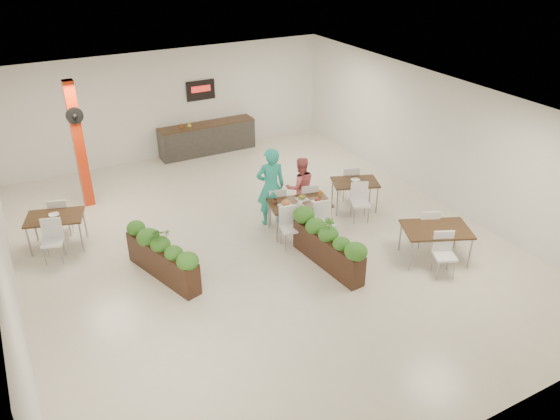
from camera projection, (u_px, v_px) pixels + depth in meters
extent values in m
plane|color=beige|center=(260.00, 243.00, 12.32)|extent=(12.00, 12.00, 0.00)
cube|color=white|center=(169.00, 104.00, 16.23)|extent=(10.00, 0.10, 3.20)
cube|color=white|center=(469.00, 352.00, 6.91)|extent=(10.00, 0.10, 3.20)
cube|color=white|center=(1.00, 235.00, 9.47)|extent=(0.10, 12.00, 3.20)
cube|color=white|center=(437.00, 139.00, 13.67)|extent=(0.10, 12.00, 3.20)
cube|color=white|center=(257.00, 105.00, 10.82)|extent=(10.00, 12.00, 0.04)
cube|color=red|center=(79.00, 145.00, 13.27)|extent=(0.25, 0.25, 3.20)
cylinder|color=black|center=(75.00, 116.00, 12.75)|extent=(0.40, 0.06, 0.40)
sphere|color=black|center=(75.00, 116.00, 12.72)|extent=(0.12, 0.12, 0.12)
cube|color=#282624|center=(207.00, 139.00, 16.92)|extent=(3.00, 0.60, 0.90)
cube|color=#311D10|center=(206.00, 124.00, 16.70)|extent=(3.00, 0.62, 0.04)
cube|color=black|center=(201.00, 90.00, 16.48)|extent=(0.90, 0.04, 0.60)
cube|color=red|center=(201.00, 89.00, 16.43)|extent=(0.60, 0.02, 0.18)
imported|color=#974519|center=(181.00, 125.00, 16.31)|extent=(0.09, 0.09, 0.19)
imported|color=gold|center=(189.00, 124.00, 16.42)|extent=(0.13, 0.13, 0.17)
cube|color=#311D10|center=(299.00, 203.00, 12.46)|extent=(1.53, 1.07, 0.04)
cylinder|color=gray|center=(277.00, 228.00, 12.18)|extent=(0.04, 0.04, 0.71)
cylinder|color=gray|center=(330.00, 220.00, 12.50)|extent=(0.04, 0.04, 0.71)
cylinder|color=gray|center=(269.00, 214.00, 12.76)|extent=(0.04, 0.04, 0.71)
cylinder|color=gray|center=(320.00, 207.00, 13.08)|extent=(0.04, 0.04, 0.71)
cube|color=white|center=(275.00, 205.00, 13.00)|extent=(0.50, 0.50, 0.05)
cube|color=white|center=(278.00, 199.00, 12.72)|extent=(0.42, 0.13, 0.45)
cylinder|color=gray|center=(280.00, 209.00, 13.29)|extent=(0.02, 0.02, 0.43)
cylinder|color=gray|center=(267.00, 211.00, 13.21)|extent=(0.02, 0.02, 0.43)
cylinder|color=gray|center=(284.00, 216.00, 13.00)|extent=(0.02, 0.02, 0.43)
cylinder|color=gray|center=(271.00, 217.00, 12.92)|extent=(0.02, 0.02, 0.43)
cube|color=white|center=(307.00, 200.00, 13.20)|extent=(0.50, 0.50, 0.05)
cube|color=white|center=(310.00, 194.00, 12.92)|extent=(0.42, 0.13, 0.45)
cylinder|color=gray|center=(311.00, 205.00, 13.49)|extent=(0.02, 0.02, 0.43)
cylinder|color=gray|center=(298.00, 207.00, 13.41)|extent=(0.02, 0.02, 0.43)
cylinder|color=gray|center=(316.00, 211.00, 13.20)|extent=(0.02, 0.02, 0.43)
cylinder|color=gray|center=(303.00, 213.00, 13.12)|extent=(0.02, 0.02, 0.43)
cube|color=white|center=(291.00, 229.00, 11.98)|extent=(0.50, 0.50, 0.05)
cube|color=white|center=(288.00, 215.00, 12.02)|extent=(0.42, 0.13, 0.45)
cylinder|color=gray|center=(285.00, 243.00, 11.90)|extent=(0.02, 0.02, 0.43)
cylinder|color=gray|center=(300.00, 241.00, 11.99)|extent=(0.02, 0.02, 0.43)
cylinder|color=gray|center=(281.00, 235.00, 12.19)|extent=(0.02, 0.02, 0.43)
cylinder|color=gray|center=(295.00, 233.00, 12.28)|extent=(0.02, 0.02, 0.43)
cube|color=white|center=(325.00, 224.00, 12.18)|extent=(0.50, 0.50, 0.05)
cube|color=white|center=(322.00, 210.00, 12.22)|extent=(0.42, 0.13, 0.45)
cylinder|color=gray|center=(320.00, 237.00, 12.10)|extent=(0.02, 0.02, 0.43)
cylinder|color=gray|center=(334.00, 235.00, 12.19)|extent=(0.02, 0.02, 0.43)
cylinder|color=gray|center=(315.00, 230.00, 12.39)|extent=(0.02, 0.02, 0.43)
cylinder|color=gray|center=(329.00, 228.00, 12.48)|extent=(0.02, 0.02, 0.43)
cube|color=white|center=(286.00, 206.00, 12.27)|extent=(0.36, 0.36, 0.01)
ellipsoid|color=#A35B28|center=(286.00, 203.00, 12.24)|extent=(0.22, 0.22, 0.13)
cube|color=white|center=(302.00, 199.00, 12.57)|extent=(0.31, 0.31, 0.01)
ellipsoid|color=#C06D21|center=(302.00, 197.00, 12.54)|extent=(0.18, 0.18, 0.11)
cube|color=white|center=(318.00, 202.00, 12.44)|extent=(0.31, 0.31, 0.01)
ellipsoid|color=#46130E|center=(318.00, 200.00, 12.42)|extent=(0.16, 0.16, 0.10)
cube|color=white|center=(300.00, 206.00, 12.28)|extent=(0.21, 0.21, 0.01)
ellipsoid|color=white|center=(300.00, 204.00, 12.26)|extent=(0.12, 0.12, 0.07)
cylinder|color=orange|center=(320.00, 193.00, 12.68)|extent=(0.07, 0.07, 0.15)
imported|color=brown|center=(275.00, 202.00, 12.37)|extent=(0.12, 0.12, 0.10)
imported|color=teal|center=(271.00, 187.00, 12.69)|extent=(0.78, 0.59, 1.92)
imported|color=#E16468|center=(300.00, 187.00, 13.11)|extent=(0.85, 0.72, 1.53)
cube|color=black|center=(163.00, 262.00, 11.00)|extent=(0.94, 2.07, 0.69)
ellipsoid|color=#1F5A19|center=(187.00, 260.00, 10.24)|extent=(0.40, 0.40, 0.32)
ellipsoid|color=#1F5A19|center=(173.00, 251.00, 10.51)|extent=(0.40, 0.40, 0.32)
ellipsoid|color=#1F5A19|center=(160.00, 243.00, 10.78)|extent=(0.40, 0.40, 0.32)
ellipsoid|color=#1F5A19|center=(148.00, 235.00, 11.05)|extent=(0.40, 0.40, 0.32)
ellipsoid|color=#1F5A19|center=(136.00, 227.00, 11.32)|extent=(0.40, 0.40, 0.32)
imported|color=#1F5A19|center=(160.00, 238.00, 10.73)|extent=(0.40, 0.35, 0.45)
cube|color=black|center=(327.00, 252.00, 11.36)|extent=(0.52, 2.04, 0.67)
ellipsoid|color=#1F5A19|center=(356.00, 251.00, 10.51)|extent=(0.40, 0.40, 0.32)
ellipsoid|color=#1F5A19|center=(342.00, 242.00, 10.83)|extent=(0.40, 0.40, 0.32)
ellipsoid|color=#1F5A19|center=(328.00, 233.00, 11.15)|extent=(0.40, 0.40, 0.32)
ellipsoid|color=#1F5A19|center=(316.00, 224.00, 11.46)|extent=(0.40, 0.40, 0.32)
ellipsoid|color=#1F5A19|center=(304.00, 216.00, 11.78)|extent=(0.40, 0.40, 0.32)
imported|color=#1F5A19|center=(329.00, 228.00, 11.10)|extent=(0.25, 0.25, 0.44)
cube|color=#311D10|center=(54.00, 217.00, 11.86)|extent=(1.37, 1.11, 0.04)
cylinder|color=gray|center=(29.00, 242.00, 11.65)|extent=(0.04, 0.04, 0.71)
cylinder|color=gray|center=(81.00, 237.00, 11.84)|extent=(0.04, 0.04, 0.71)
cylinder|color=gray|center=(35.00, 227.00, 12.24)|extent=(0.04, 0.04, 0.71)
cylinder|color=gray|center=(85.00, 222.00, 12.43)|extent=(0.04, 0.04, 0.71)
cube|color=white|center=(61.00, 215.00, 12.51)|extent=(0.52, 0.52, 0.05)
cube|color=white|center=(58.00, 210.00, 12.23)|extent=(0.41, 0.16, 0.45)
cylinder|color=gray|center=(71.00, 220.00, 12.80)|extent=(0.02, 0.02, 0.43)
cylinder|color=gray|center=(56.00, 222.00, 12.74)|extent=(0.02, 0.02, 0.43)
cylinder|color=gray|center=(70.00, 227.00, 12.51)|extent=(0.02, 0.02, 0.43)
cylinder|color=gray|center=(54.00, 229.00, 12.45)|extent=(0.02, 0.02, 0.43)
cube|color=white|center=(53.00, 242.00, 11.48)|extent=(0.52, 0.52, 0.05)
cube|color=white|center=(52.00, 227.00, 11.52)|extent=(0.41, 0.16, 0.45)
cylinder|color=gray|center=(45.00, 257.00, 11.41)|extent=(0.02, 0.02, 0.43)
cylinder|color=gray|center=(62.00, 255.00, 11.47)|extent=(0.02, 0.02, 0.43)
cylinder|color=gray|center=(48.00, 248.00, 11.70)|extent=(0.02, 0.02, 0.43)
cylinder|color=gray|center=(64.00, 247.00, 11.76)|extent=(0.02, 0.02, 0.43)
imported|color=white|center=(54.00, 215.00, 11.84)|extent=(0.22, 0.22, 0.05)
cube|color=#311D10|center=(355.00, 182.00, 13.44)|extent=(1.31, 1.10, 0.04)
cylinder|color=gray|center=(337.00, 203.00, 13.30)|extent=(0.04, 0.04, 0.71)
cylinder|color=gray|center=(377.00, 200.00, 13.40)|extent=(0.04, 0.04, 0.71)
cylinder|color=gray|center=(332.00, 191.00, 13.84)|extent=(0.04, 0.04, 0.71)
cylinder|color=gray|center=(370.00, 189.00, 13.94)|extent=(0.04, 0.04, 0.71)
cube|color=white|center=(349.00, 182.00, 14.10)|extent=(0.55, 0.55, 0.05)
cube|color=white|center=(351.00, 177.00, 13.82)|extent=(0.41, 0.19, 0.45)
cylinder|color=gray|center=(353.00, 187.00, 14.38)|extent=(0.02, 0.02, 0.43)
cylinder|color=gray|center=(341.00, 188.00, 14.34)|extent=(0.02, 0.02, 0.43)
cylinder|color=gray|center=(356.00, 193.00, 14.08)|extent=(0.02, 0.02, 0.43)
cylinder|color=gray|center=(343.00, 194.00, 14.04)|extent=(0.02, 0.02, 0.43)
cube|color=white|center=(360.00, 203.00, 13.05)|extent=(0.55, 0.55, 0.05)
cube|color=white|center=(359.00, 191.00, 13.10)|extent=(0.41, 0.19, 0.45)
cylinder|color=gray|center=(355.00, 216.00, 12.99)|extent=(0.02, 0.02, 0.43)
cylinder|color=gray|center=(368.00, 215.00, 13.03)|extent=(0.02, 0.02, 0.43)
cylinder|color=gray|center=(351.00, 209.00, 13.29)|extent=(0.02, 0.02, 0.43)
cylinder|color=gray|center=(365.00, 208.00, 13.33)|extent=(0.02, 0.02, 0.43)
imported|color=white|center=(355.00, 181.00, 13.42)|extent=(0.22, 0.22, 0.05)
cube|color=#311D10|center=(437.00, 229.00, 11.39)|extent=(1.62, 1.39, 0.04)
cylinder|color=gray|center=(411.00, 256.00, 11.18)|extent=(0.04, 0.04, 0.71)
cylinder|color=gray|center=(470.00, 253.00, 11.26)|extent=(0.04, 0.04, 0.71)
cylinder|color=gray|center=(400.00, 236.00, 11.88)|extent=(0.04, 0.04, 0.71)
cylinder|color=gray|center=(456.00, 234.00, 11.96)|extent=(0.04, 0.04, 0.71)
cube|color=white|center=(426.00, 227.00, 12.05)|extent=(0.55, 0.55, 0.05)
cube|color=white|center=(430.00, 221.00, 11.77)|extent=(0.40, 0.21, 0.45)
cylinder|color=gray|center=(430.00, 232.00, 12.32)|extent=(0.02, 0.02, 0.43)
cylinder|color=gray|center=(415.00, 232.00, 12.30)|extent=(0.02, 0.02, 0.43)
cylinder|color=gray|center=(435.00, 240.00, 12.02)|extent=(0.02, 0.02, 0.43)
cylinder|color=gray|center=(419.00, 240.00, 12.00)|extent=(0.02, 0.02, 0.43)
cube|color=white|center=(445.00, 256.00, 11.00)|extent=(0.55, 0.55, 0.05)
cube|color=white|center=(443.00, 241.00, 11.05)|extent=(0.40, 0.21, 0.45)
cylinder|color=gray|center=(438.00, 271.00, 10.94)|extent=(0.02, 0.02, 0.43)
cylinder|color=gray|center=(454.00, 270.00, 10.97)|extent=(0.02, 0.02, 0.43)
cylinder|color=gray|center=(432.00, 262.00, 11.24)|extent=(0.02, 0.02, 0.43)
cylinder|color=gray|center=(448.00, 261.00, 11.27)|extent=(0.02, 0.02, 0.43)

